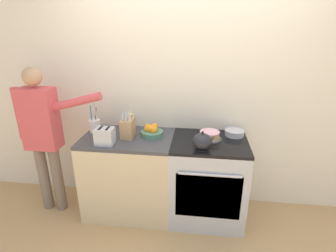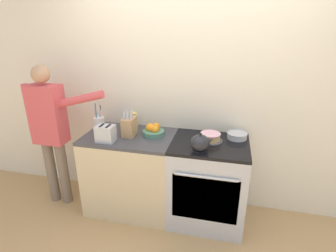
% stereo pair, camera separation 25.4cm
% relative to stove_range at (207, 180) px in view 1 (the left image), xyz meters
% --- Properties ---
extents(ground_plane, '(16.00, 16.00, 0.00)m').
position_rel_stove_range_xyz_m(ground_plane, '(-0.23, -0.31, -0.44)').
color(ground_plane, tan).
extents(wall_back, '(8.00, 0.04, 2.60)m').
position_rel_stove_range_xyz_m(wall_back, '(-0.23, 0.33, 0.86)').
color(wall_back, silver).
rests_on(wall_back, ground_plane).
extents(counter_cabinet, '(0.92, 0.62, 0.89)m').
position_rel_stove_range_xyz_m(counter_cabinet, '(-0.84, 0.00, -0.00)').
color(counter_cabinet, beige).
rests_on(counter_cabinet, ground_plane).
extents(stove_range, '(0.75, 0.66, 0.89)m').
position_rel_stove_range_xyz_m(stove_range, '(0.00, 0.00, 0.00)').
color(stove_range, '#B7BABF').
rests_on(stove_range, ground_plane).
extents(layer_cake, '(0.24, 0.24, 0.08)m').
position_rel_stove_range_xyz_m(layer_cake, '(-0.00, 0.05, 0.48)').
color(layer_cake, '#4C4C51').
rests_on(layer_cake, stove_range).
extents(tea_kettle, '(0.22, 0.18, 0.18)m').
position_rel_stove_range_xyz_m(tea_kettle, '(-0.08, -0.18, 0.52)').
color(tea_kettle, '#232328').
rests_on(tea_kettle, stove_range).
extents(mixing_bowl, '(0.21, 0.21, 0.06)m').
position_rel_stove_range_xyz_m(mixing_bowl, '(0.25, 0.17, 0.48)').
color(mixing_bowl, '#B7BABF').
rests_on(mixing_bowl, stove_range).
extents(knife_block, '(0.12, 0.17, 0.29)m').
position_rel_stove_range_xyz_m(knife_block, '(-0.83, -0.00, 0.54)').
color(knife_block, tan).
rests_on(knife_block, counter_cabinet).
extents(utensil_crock, '(0.12, 0.12, 0.34)m').
position_rel_stove_range_xyz_m(utensil_crock, '(-1.21, 0.08, 0.52)').
color(utensil_crock, silver).
rests_on(utensil_crock, counter_cabinet).
extents(fruit_bowl, '(0.23, 0.23, 0.11)m').
position_rel_stove_range_xyz_m(fruit_bowl, '(-0.60, 0.08, 0.49)').
color(fruit_bowl, '#4C7F66').
rests_on(fruit_bowl, counter_cabinet).
extents(toaster, '(0.19, 0.14, 0.17)m').
position_rel_stove_range_xyz_m(toaster, '(-1.00, -0.19, 0.52)').
color(toaster, '#B7BABF').
rests_on(toaster, counter_cabinet).
extents(milk_carton, '(0.07, 0.07, 0.20)m').
position_rel_stove_range_xyz_m(milk_carton, '(-0.86, 0.20, 0.54)').
color(milk_carton, white).
rests_on(milk_carton, counter_cabinet).
extents(person_baker, '(0.92, 0.20, 1.59)m').
position_rel_stove_range_xyz_m(person_baker, '(-1.69, -0.09, 0.50)').
color(person_baker, '#7A6B5B').
rests_on(person_baker, ground_plane).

